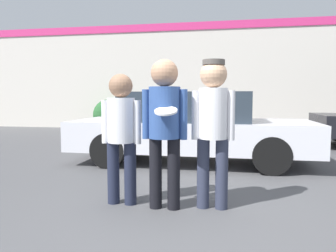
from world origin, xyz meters
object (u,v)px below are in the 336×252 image
parked_car_near (190,127)px  shrub (109,115)px  person_left (121,128)px  person_middle_with_frisbee (165,119)px  person_right (213,120)px

parked_car_near → shrub: bearing=124.2°
shrub → parked_car_near: bearing=-55.8°
person_left → parked_car_near: 2.82m
person_left → shrub: person_left is taller
shrub → person_middle_with_frisbee: bearing=-65.1°
person_left → shrub: size_ratio=1.29×
person_middle_with_frisbee → person_right: 0.57m
parked_car_near → shrub: size_ratio=3.82×
person_middle_with_frisbee → parked_car_near: size_ratio=0.37×
person_left → person_middle_with_frisbee: 0.58m
person_right → parked_car_near: 2.81m
person_right → person_left: bearing=-177.8°
person_left → parked_car_near: bearing=79.3°
person_middle_with_frisbee → parked_car_near: person_middle_with_frisbee is taller
person_left → person_right: (1.12, 0.04, 0.12)m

